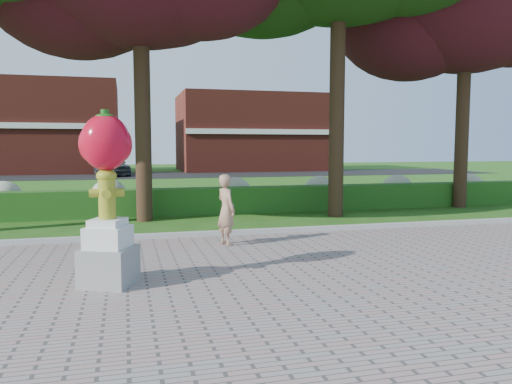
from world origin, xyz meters
TOP-DOWN VIEW (x-y plane):
  - ground at (0.00, 0.00)m, footprint 100.00×100.00m
  - walkway at (0.00, -4.00)m, footprint 40.00×14.00m
  - curb at (0.00, 3.00)m, footprint 40.00×0.18m
  - lawn_hedge at (0.00, 7.00)m, footprint 24.00×0.70m
  - hydrangea_row at (0.57, 8.00)m, footprint 20.10×1.10m
  - street at (0.00, 28.00)m, footprint 50.00×8.00m
  - building_left at (-10.00, 34.00)m, footprint 14.00×8.00m
  - building_right at (8.00, 34.00)m, footprint 12.00×8.00m
  - hydrant_sculpture at (-2.76, -0.58)m, footprint 0.91×0.91m
  - woman at (-0.50, 1.92)m, footprint 0.50×0.61m
  - parked_car at (-3.43, 27.92)m, footprint 2.94×4.55m

SIDE VIEW (x-z plane):
  - ground at x=0.00m, z-range 0.00..0.00m
  - street at x=0.00m, z-range 0.00..0.02m
  - walkway at x=0.00m, z-range 0.00..0.04m
  - curb at x=0.00m, z-range 0.00..0.15m
  - lawn_hedge at x=0.00m, z-range 0.00..0.80m
  - hydrangea_row at x=0.57m, z-range 0.06..1.04m
  - parked_car at x=-3.43m, z-range 0.02..1.46m
  - woman at x=-0.50m, z-range 0.04..1.50m
  - hydrant_sculpture at x=-2.76m, z-range 0.12..2.67m
  - building_right at x=8.00m, z-range 0.00..6.40m
  - building_left at x=-10.00m, z-range 0.00..7.00m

